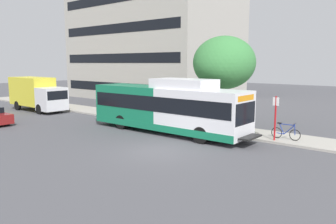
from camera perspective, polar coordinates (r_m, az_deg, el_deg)
The scene contains 8 objects.
ground_plane at distance 23.73m, azimuth -16.20°, elevation -3.27°, with size 120.00×120.00×0.00m, color #4C4C51.
sidewalk_curb at distance 26.82m, azimuth -1.28°, elevation -1.46°, with size 3.00×56.00×0.14m, color #A8A399.
transit_bus at distance 22.29m, azimuth -0.16°, elevation 0.77°, with size 2.58×12.25×3.65m.
bus_stop_sign_pole at distance 20.46m, azimuth 17.86°, elevation -0.47°, with size 0.10×0.36×2.60m.
bicycle_parked at distance 21.08m, azimuth 19.45°, elevation -3.30°, with size 0.52×1.76×1.02m.
street_tree_near_stop at distance 24.29m, azimuth 9.55°, elevation 8.28°, with size 4.43×4.43×6.41m.
box_truck_background at distance 34.99m, azimuth -21.50°, elevation 3.02°, with size 2.32×7.01×3.25m.
lattice_comm_tower at distance 61.90m, azimuth -10.86°, elevation 13.34°, with size 1.10×1.10×30.44m.
Camera 1 is at (-12.94, -11.34, 4.65)m, focal length 35.71 mm.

